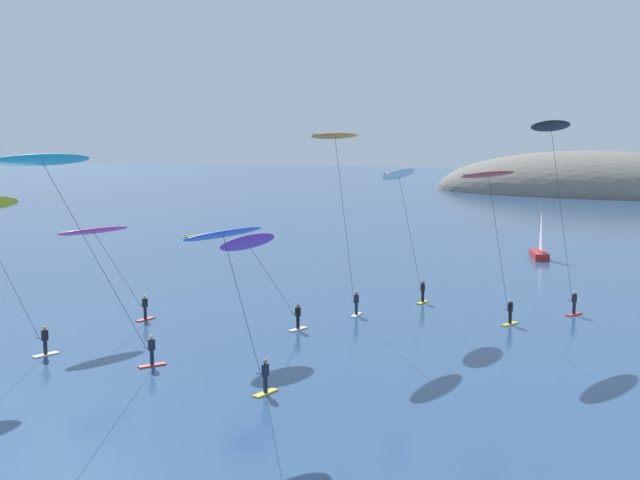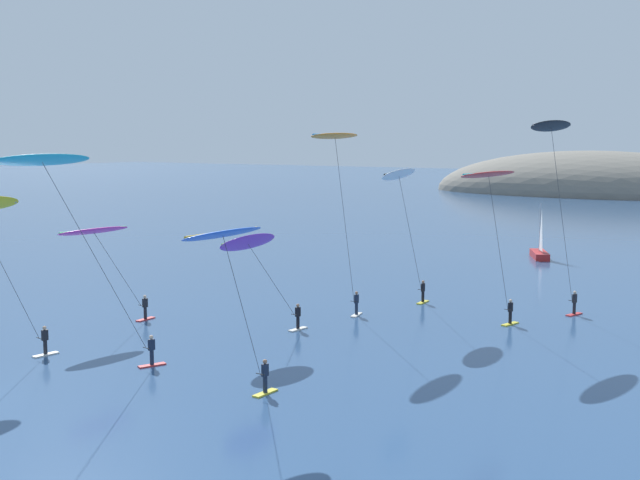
% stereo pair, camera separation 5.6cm
% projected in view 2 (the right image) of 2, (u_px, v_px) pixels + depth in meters
% --- Properties ---
extents(headland_island, '(74.74, 51.61, 19.54)m').
position_uv_depth(headland_island, '(603.00, 192.00, 186.90)').
color(headland_island, slate).
rests_on(headland_island, ground).
extents(sailboat_near, '(3.53, 5.73, 5.70)m').
position_uv_depth(sailboat_near, '(539.00, 252.00, 83.27)').
color(sailboat_near, '#B22323').
rests_on(sailboat_near, ground).
extents(kitesurfer_magenta, '(1.69, 7.22, 6.74)m').
position_uv_depth(kitesurfer_magenta, '(99.00, 239.00, 51.18)').
color(kitesurfer_magenta, red).
rests_on(kitesurfer_magenta, ground).
extents(kitesurfer_purple, '(1.93, 7.47, 6.75)m').
position_uv_depth(kitesurfer_purple, '(252.00, 249.00, 47.85)').
color(kitesurfer_purple, silver).
rests_on(kitesurfer_purple, ground).
extents(kitesurfer_cyan, '(2.35, 9.24, 11.61)m').
position_uv_depth(kitesurfer_cyan, '(53.00, 179.00, 38.11)').
color(kitesurfer_cyan, red).
rests_on(kitesurfer_cyan, ground).
extents(kitesurfer_red, '(2.25, 7.16, 10.35)m').
position_uv_depth(kitesurfer_red, '(490.00, 185.00, 49.73)').
color(kitesurfer_red, yellow).
rests_on(kitesurfer_red, ground).
extents(kitesurfer_white, '(1.68, 7.91, 10.33)m').
position_uv_depth(kitesurfer_white, '(401.00, 185.00, 55.39)').
color(kitesurfer_white, yellow).
rests_on(kitesurfer_white, ground).
extents(kitesurfer_orange, '(1.38, 6.50, 12.70)m').
position_uv_depth(kitesurfer_orange, '(337.00, 151.00, 52.22)').
color(kitesurfer_orange, silver).
rests_on(kitesurfer_orange, ground).
extents(kitesurfer_blue, '(1.81, 6.05, 8.39)m').
position_uv_depth(kitesurfer_blue, '(226.00, 246.00, 35.61)').
color(kitesurfer_blue, yellow).
rests_on(kitesurfer_blue, ground).
extents(kitesurfer_black, '(2.41, 6.84, 13.51)m').
position_uv_depth(kitesurfer_black, '(554.00, 146.00, 52.27)').
color(kitesurfer_black, red).
rests_on(kitesurfer_black, ground).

